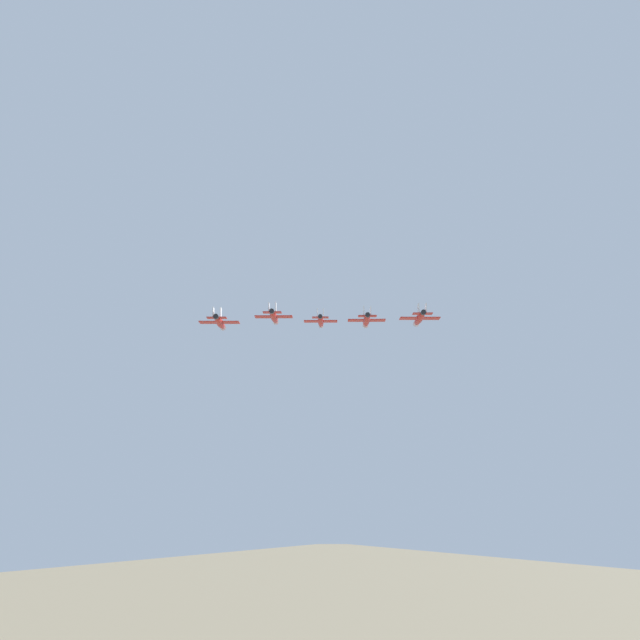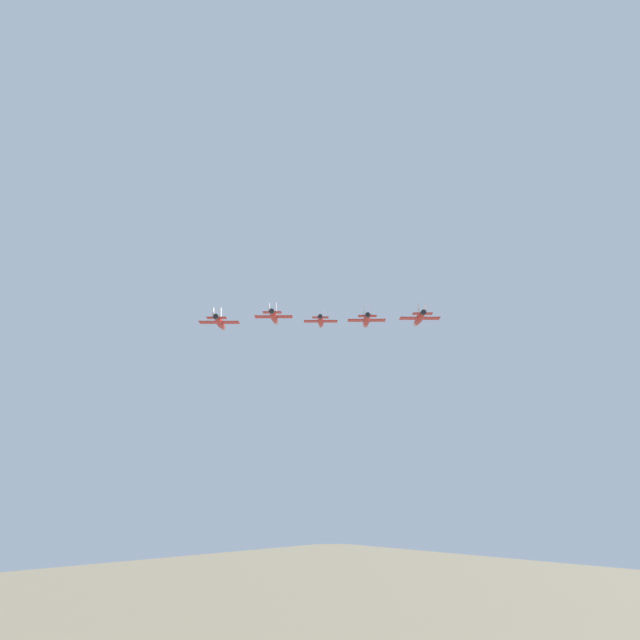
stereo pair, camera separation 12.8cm
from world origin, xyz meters
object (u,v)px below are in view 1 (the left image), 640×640
object	(u,v)px
jet_right_wingman	(366,320)
jet_lead	(321,321)
jet_left_outer	(220,322)
jet_right_outer	(419,318)
jet_left_wingman	(274,317)

from	to	relation	value
jet_right_wingman	jet_lead	bearing A→B (deg)	40.75
jet_left_outer	jet_right_wingman	bearing A→B (deg)	-69.44
jet_lead	jet_right_wingman	world-z (taller)	jet_lead
jet_left_outer	jet_lead	bearing A→B (deg)	-41.22
jet_right_outer	jet_left_outer	bearing A→B (deg)	89.23
jet_lead	jet_right_outer	distance (m)	40.76
jet_left_outer	jet_left_wingman	bearing A→B (deg)	-41.21
jet_left_outer	jet_right_outer	xyz separation A→B (m)	(37.24, 36.76, 0.95)
jet_lead	jet_right_wingman	size ratio (longest dim) A/B	0.95
jet_left_wingman	jet_right_wingman	xyz separation A→B (m)	(18.62, 18.38, -1.08)
jet_right_wingman	jet_left_outer	bearing A→B (deg)	111.80
jet_left_wingman	jet_right_wingman	size ratio (longest dim) A/B	1.00
jet_lead	jet_left_wingman	world-z (taller)	jet_lead
jet_lead	jet_right_outer	world-z (taller)	jet_lead
jet_left_wingman	jet_right_wingman	bearing A→B (deg)	-89.68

